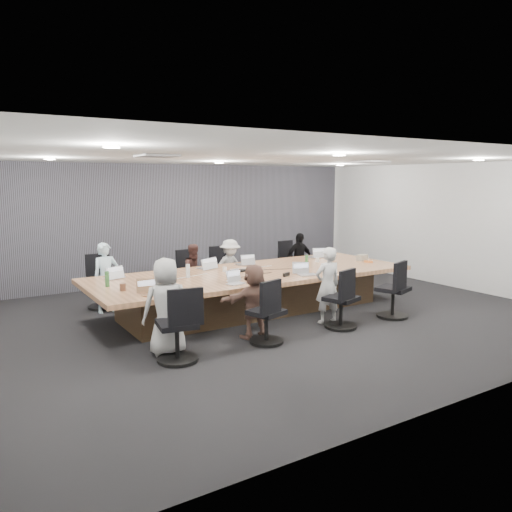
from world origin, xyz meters
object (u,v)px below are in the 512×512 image
laptop_6 (308,275)px  chair_6 (341,303)px  conference_table (253,290)px  chair_1 (188,279)px  person_5 (254,301)px  laptop_5 (236,284)px  laptop_4 (152,294)px  chair_0 (102,286)px  laptop_3 (314,257)px  bottle_clear (188,271)px  stapler (286,274)px  mug_brown (123,287)px  laptop_1 (207,268)px  person_2 (230,268)px  bottle_green_right (307,261)px  chair_3 (290,267)px  snack_packet (368,261)px  laptop_0 (115,277)px  chair_5 (266,317)px  chair_2 (222,274)px  person_6 (328,285)px  chair_7 (393,294)px  canvas_bag (362,258)px  chair_4 (177,330)px  laptop_2 (243,264)px  person_4 (166,306)px  bottle_green_left (107,279)px  person_1 (195,272)px  person_0 (106,278)px

laptop_6 → chair_6: bearing=-75.1°
conference_table → chair_1: 1.79m
person_5 → laptop_5: size_ratio=4.09×
person_5 → laptop_4: bearing=-21.4°
chair_0 → laptop_3: chair_0 is taller
bottle_clear → stapler: (1.52, -0.82, -0.09)m
laptop_6 → mug_brown: mug_brown is taller
laptop_1 → laptop_5: same height
person_2 → bottle_green_right: (0.96, -1.37, 0.26)m
chair_3 → laptop_1: size_ratio=2.22×
chair_0 → snack_packet: (4.93, -2.04, 0.34)m
laptop_0 → laptop_1: same height
chair_0 → laptop_5: 2.94m
chair_5 → mug_brown: 2.25m
chair_2 → laptop_6: chair_2 is taller
laptop_6 → snack_packet: (1.94, 0.46, 0.01)m
conference_table → laptop_5: bearing=-135.7°
conference_table → laptop_0: 2.50m
bottle_green_right → laptop_3: bearing=44.2°
person_2 → person_6: (0.38, -2.70, 0.06)m
chair_5 → person_2: (1.08, 3.05, 0.20)m
chair_7 → canvas_bag: chair_7 is taller
chair_4 → laptop_2: (2.52, 2.50, 0.31)m
chair_6 → laptop_1: size_ratio=2.35×
person_5 → person_6: bearing=179.6°
chair_2 → laptop_5: bearing=63.5°
person_4 → bottle_green_left: 1.55m
chair_3 → snack_packet: bearing=99.3°
person_2 → laptop_3: bearing=-21.8°
person_6 → laptop_6: person_6 is taller
person_6 → stapler: 0.78m
chair_0 → bottle_green_left: 1.66m
laptop_0 → bottle_clear: bottle_clear is taller
laptop_4 → stapler: stapler is taller
chair_3 → laptop_4: bearing=25.2°
chair_5 → person_5: 0.39m
mug_brown → canvas_bag: bearing=2.2°
laptop_5 → stapler: (1.09, 0.13, 0.02)m
conference_table → mug_brown: mug_brown is taller
person_1 → person_4: person_4 is taller
conference_table → chair_7: chair_7 is taller
chair_0 → chair_1: (1.79, 0.00, -0.05)m
chair_7 → person_0: 5.20m
person_5 → snack_packet: size_ratio=6.68×
laptop_2 → chair_6: bearing=103.3°
laptop_3 → laptop_6: 2.14m
laptop_6 → bottle_clear: bearing=168.5°
chair_7 → person_0: (-4.21, 3.05, 0.21)m
person_6 → mug_brown: person_6 is taller
chair_0 → snack_packet: 5.35m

